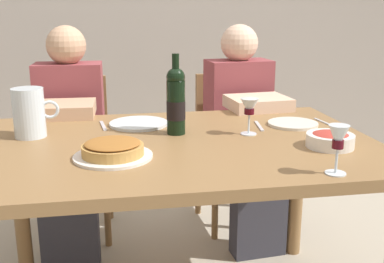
{
  "coord_description": "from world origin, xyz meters",
  "views": [
    {
      "loc": [
        -0.23,
        -1.66,
        1.25
      ],
      "look_at": [
        0.05,
        -0.02,
        0.8
      ],
      "focal_mm": 43.65,
      "sensor_mm": 36.0,
      "label": 1
    }
  ],
  "objects_px": {
    "wine_glass_left_diner": "(338,140)",
    "chair_left": "(75,145)",
    "diner_right": "(245,129)",
    "baked_tart": "(113,150)",
    "dining_table": "(177,165)",
    "wine_bottle": "(176,101)",
    "dinner_plate_right_setting": "(293,124)",
    "water_pitcher": "(30,116)",
    "diner_left": "(70,136)",
    "dinner_plate_left_setting": "(139,124)",
    "salad_bowl": "(330,139)",
    "wine_glass_right_diner": "(249,108)",
    "chair_right": "(230,139)"
  },
  "relations": [
    {
      "from": "chair_left",
      "to": "chair_right",
      "type": "xyz_separation_m",
      "value": [
        0.89,
        -0.01,
        0.0
      ]
    },
    {
      "from": "dining_table",
      "to": "water_pitcher",
      "type": "distance_m",
      "value": 0.6
    },
    {
      "from": "baked_tart",
      "to": "chair_left",
      "type": "height_order",
      "value": "chair_left"
    },
    {
      "from": "wine_glass_right_diner",
      "to": "diner_right",
      "type": "bearing_deg",
      "value": 74.84
    },
    {
      "from": "wine_glass_left_diner",
      "to": "chair_left",
      "type": "height_order",
      "value": "wine_glass_left_diner"
    },
    {
      "from": "wine_glass_left_diner",
      "to": "dinner_plate_right_setting",
      "type": "distance_m",
      "value": 0.61
    },
    {
      "from": "chair_left",
      "to": "wine_glass_right_diner",
      "type": "bearing_deg",
      "value": 132.63
    },
    {
      "from": "diner_left",
      "to": "wine_glass_left_diner",
      "type": "bearing_deg",
      "value": 130.34
    },
    {
      "from": "dining_table",
      "to": "dinner_plate_right_setting",
      "type": "bearing_deg",
      "value": 17.41
    },
    {
      "from": "dining_table",
      "to": "diner_right",
      "type": "xyz_separation_m",
      "value": [
        0.46,
        0.67,
        -0.05
      ]
    },
    {
      "from": "dining_table",
      "to": "diner_right",
      "type": "height_order",
      "value": "diner_right"
    },
    {
      "from": "wine_bottle",
      "to": "dinner_plate_right_setting",
      "type": "height_order",
      "value": "wine_bottle"
    },
    {
      "from": "salad_bowl",
      "to": "wine_glass_right_diner",
      "type": "distance_m",
      "value": 0.33
    },
    {
      "from": "salad_bowl",
      "to": "chair_left",
      "type": "height_order",
      "value": "chair_left"
    },
    {
      "from": "diner_left",
      "to": "dinner_plate_right_setting",
      "type": "bearing_deg",
      "value": 154.11
    },
    {
      "from": "dining_table",
      "to": "dinner_plate_right_setting",
      "type": "height_order",
      "value": "dinner_plate_right_setting"
    },
    {
      "from": "dinner_plate_left_setting",
      "to": "chair_right",
      "type": "height_order",
      "value": "chair_right"
    },
    {
      "from": "wine_bottle",
      "to": "wine_glass_right_diner",
      "type": "height_order",
      "value": "wine_bottle"
    },
    {
      "from": "wine_glass_left_diner",
      "to": "dinner_plate_left_setting",
      "type": "distance_m",
      "value": 0.9
    },
    {
      "from": "wine_glass_right_diner",
      "to": "dinner_plate_right_setting",
      "type": "distance_m",
      "value": 0.27
    },
    {
      "from": "salad_bowl",
      "to": "dinner_plate_right_setting",
      "type": "xyz_separation_m",
      "value": [
        -0.01,
        0.33,
        -0.02
      ]
    },
    {
      "from": "baked_tart",
      "to": "diner_right",
      "type": "bearing_deg",
      "value": 49.58
    },
    {
      "from": "dinner_plate_left_setting",
      "to": "salad_bowl",
      "type": "bearing_deg",
      "value": -33.97
    },
    {
      "from": "wine_glass_right_diner",
      "to": "dinner_plate_left_setting",
      "type": "distance_m",
      "value": 0.49
    },
    {
      "from": "baked_tart",
      "to": "dinner_plate_right_setting",
      "type": "bearing_deg",
      "value": 22.71
    },
    {
      "from": "wine_bottle",
      "to": "dinner_plate_left_setting",
      "type": "distance_m",
      "value": 0.25
    },
    {
      "from": "dinner_plate_right_setting",
      "to": "diner_right",
      "type": "xyz_separation_m",
      "value": [
        -0.06,
        0.5,
        -0.15
      ]
    },
    {
      "from": "dining_table",
      "to": "diner_right",
      "type": "relative_size",
      "value": 1.29
    },
    {
      "from": "salad_bowl",
      "to": "chair_left",
      "type": "distance_m",
      "value": 1.49
    },
    {
      "from": "diner_right",
      "to": "water_pitcher",
      "type": "bearing_deg",
      "value": 21.17
    },
    {
      "from": "diner_right",
      "to": "baked_tart",
      "type": "bearing_deg",
      "value": 44.37
    },
    {
      "from": "wine_glass_left_diner",
      "to": "chair_left",
      "type": "xyz_separation_m",
      "value": [
        -0.87,
        1.34,
        -0.37
      ]
    },
    {
      "from": "wine_glass_right_diner",
      "to": "diner_left",
      "type": "relative_size",
      "value": 0.12
    },
    {
      "from": "water_pitcher",
      "to": "salad_bowl",
      "type": "relative_size",
      "value": 1.12
    },
    {
      "from": "salad_bowl",
      "to": "diner_right",
      "type": "relative_size",
      "value": 0.15
    },
    {
      "from": "dinner_plate_left_setting",
      "to": "water_pitcher",
      "type": "bearing_deg",
      "value": -164.78
    },
    {
      "from": "diner_left",
      "to": "dinner_plate_left_setting",
      "type": "bearing_deg",
      "value": 131.36
    },
    {
      "from": "dining_table",
      "to": "wine_bottle",
      "type": "relative_size",
      "value": 4.73
    },
    {
      "from": "chair_left",
      "to": "chair_right",
      "type": "height_order",
      "value": "same"
    },
    {
      "from": "dining_table",
      "to": "diner_right",
      "type": "bearing_deg",
      "value": 55.31
    },
    {
      "from": "wine_glass_left_diner",
      "to": "wine_bottle",
      "type": "bearing_deg",
      "value": 127.31
    },
    {
      "from": "wine_bottle",
      "to": "salad_bowl",
      "type": "height_order",
      "value": "wine_bottle"
    },
    {
      "from": "dinner_plate_right_setting",
      "to": "chair_left",
      "type": "bearing_deg",
      "value": 142.29
    },
    {
      "from": "wine_bottle",
      "to": "water_pitcher",
      "type": "relative_size",
      "value": 1.66
    },
    {
      "from": "baked_tart",
      "to": "diner_left",
      "type": "xyz_separation_m",
      "value": [
        -0.22,
        0.83,
        -0.17
      ]
    },
    {
      "from": "salad_bowl",
      "to": "dinner_plate_right_setting",
      "type": "bearing_deg",
      "value": 91.64
    },
    {
      "from": "water_pitcher",
      "to": "chair_left",
      "type": "height_order",
      "value": "water_pitcher"
    },
    {
      "from": "chair_right",
      "to": "wine_bottle",
      "type": "bearing_deg",
      "value": 56.2
    },
    {
      "from": "water_pitcher",
      "to": "dinner_plate_left_setting",
      "type": "distance_m",
      "value": 0.45
    },
    {
      "from": "wine_bottle",
      "to": "wine_glass_right_diner",
      "type": "xyz_separation_m",
      "value": [
        0.28,
        -0.06,
        -0.03
      ]
    }
  ]
}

